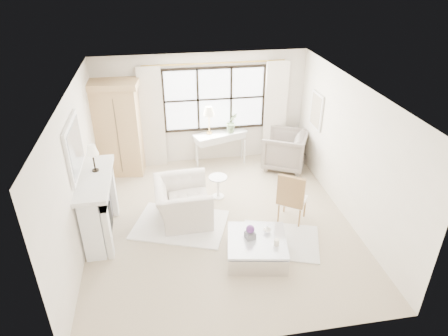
{
  "coord_description": "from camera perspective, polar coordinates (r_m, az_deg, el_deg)",
  "views": [
    {
      "loc": [
        -1.0,
        -6.32,
        4.75
      ],
      "look_at": [
        0.1,
        0.2,
        1.11
      ],
      "focal_mm": 32.0,
      "sensor_mm": 36.0,
      "label": 1
    }
  ],
  "objects": [
    {
      "name": "curtain_left",
      "position": [
        9.63,
        -10.19,
        6.99
      ],
      "size": [
        0.55,
        0.1,
        2.47
      ],
      "primitive_type": "cube",
      "color": "beige",
      "rests_on": "ground"
    },
    {
      "name": "curtain_right",
      "position": [
        10.03,
        7.33,
        8.1
      ],
      "size": [
        0.55,
        0.1,
        2.47
      ],
      "primitive_type": "cube",
      "color": "white",
      "rests_on": "ground"
    },
    {
      "name": "art_canvas",
      "position": [
        9.29,
        12.97,
        7.98
      ],
      "size": [
        0.01,
        0.52,
        0.72
      ],
      "primitive_type": "cube",
      "color": "#B4A78B",
      "rests_on": "wall_right"
    },
    {
      "name": "orchid_plant",
      "position": [
        9.72,
        1.13,
        6.51
      ],
      "size": [
        0.31,
        0.27,
        0.51
      ],
      "primitive_type": "imported",
      "rotation": [
        0.0,
        0.0,
        0.16
      ],
      "color": "#5E754E",
      "rests_on": "console_table"
    },
    {
      "name": "coffee_vase",
      "position": [
        7.08,
        6.19,
        -8.71
      ],
      "size": [
        0.18,
        0.18,
        0.14
      ],
      "primitive_type": "imported",
      "rotation": [
        0.0,
        0.0,
        -0.35
      ],
      "color": "white",
      "rests_on": "coffee_table"
    },
    {
      "name": "coffee_table",
      "position": [
        7.09,
        4.68,
        -11.34
      ],
      "size": [
        1.16,
        1.16,
        0.38
      ],
      "rotation": [
        0.0,
        0.0,
        -0.18
      ],
      "color": "silver",
      "rests_on": "floor"
    },
    {
      "name": "pillar_candle",
      "position": [
        6.84,
        7.51,
        -10.49
      ],
      "size": [
        0.09,
        0.09,
        0.12
      ],
      "primitive_type": "cylinder",
      "color": "silver",
      "rests_on": "coffee_table"
    },
    {
      "name": "console_lamp",
      "position": [
        9.55,
        -2.17,
        8.03
      ],
      "size": [
        0.28,
        0.28,
        0.69
      ],
      "color": "gold",
      "rests_on": "console_table"
    },
    {
      "name": "window_frame",
      "position": [
        9.66,
        -1.35,
        9.81
      ],
      "size": [
        2.5,
        0.04,
        1.5
      ],
      "primitive_type": null,
      "color": "black",
      "rests_on": "wall_back"
    },
    {
      "name": "wall_left",
      "position": [
        7.33,
        -20.22,
        -0.72
      ],
      "size": [
        0.0,
        5.5,
        5.5
      ],
      "primitive_type": "plane",
      "rotation": [
        1.57,
        0.0,
        1.57
      ],
      "color": "white",
      "rests_on": "ground"
    },
    {
      "name": "french_chair",
      "position": [
        7.96,
        9.66,
        -5.52
      ],
      "size": [
        0.67,
        0.67,
        1.08
      ],
      "rotation": [
        0.0,
        0.0,
        2.54
      ],
      "color": "#A47844",
      "rests_on": "floor"
    },
    {
      "name": "planter_flowers",
      "position": [
        6.86,
        3.78,
        -8.69
      ],
      "size": [
        0.14,
        0.14,
        0.14
      ],
      "primitive_type": "sphere",
      "color": "#5B2D72",
      "rests_on": "planter_box"
    },
    {
      "name": "rug_left",
      "position": [
        7.92,
        -6.26,
        -8.03
      ],
      "size": [
        2.05,
        1.74,
        0.03
      ],
      "primitive_type": "cube",
      "rotation": [
        0.0,
        0.0,
        -0.35
      ],
      "color": "white",
      "rests_on": "floor"
    },
    {
      "name": "wall_back",
      "position": [
        9.73,
        -3.13,
        8.37
      ],
      "size": [
        5.0,
        0.0,
        5.0
      ],
      "primitive_type": "plane",
      "rotation": [
        1.57,
        0.0,
        0.0
      ],
      "color": "silver",
      "rests_on": "ground"
    },
    {
      "name": "mantel_lamp",
      "position": [
        7.32,
        -18.33,
        2.3
      ],
      "size": [
        0.22,
        0.22,
        0.51
      ],
      "color": "black",
      "rests_on": "fireplace"
    },
    {
      "name": "armoire",
      "position": [
        9.51,
        -14.89,
        5.54
      ],
      "size": [
        1.2,
        0.83,
        2.24
      ],
      "rotation": [
        0.0,
        0.0,
        -0.12
      ],
      "color": "tan",
      "rests_on": "floor"
    },
    {
      "name": "fireplace",
      "position": [
        7.64,
        -17.67,
        -5.18
      ],
      "size": [
        0.58,
        1.66,
        1.26
      ],
      "color": "white",
      "rests_on": "ground"
    },
    {
      "name": "floor",
      "position": [
        7.96,
        -0.48,
        -7.75
      ],
      "size": [
        5.5,
        5.5,
        0.0
      ],
      "primitive_type": "plane",
      "color": "#C1AE8F",
      "rests_on": "ground"
    },
    {
      "name": "curtain_rod",
      "position": [
        9.36,
        -1.37,
        14.75
      ],
      "size": [
        3.3,
        0.04,
        0.04
      ],
      "primitive_type": "cylinder",
      "rotation": [
        0.0,
        1.57,
        0.0
      ],
      "color": "#A68339",
      "rests_on": "wall_back"
    },
    {
      "name": "ceiling",
      "position": [
        6.71,
        -0.58,
        11.09
      ],
      "size": [
        5.5,
        5.5,
        0.0
      ],
      "primitive_type": "plane",
      "rotation": [
        3.14,
        0.0,
        0.0
      ],
      "color": "white",
      "rests_on": "ground"
    },
    {
      "name": "art_frame",
      "position": [
        9.3,
        13.09,
        7.98
      ],
      "size": [
        0.04,
        0.62,
        0.82
      ],
      "primitive_type": "cube",
      "color": "white",
      "rests_on": "wall_right"
    },
    {
      "name": "club_armchair",
      "position": [
        7.89,
        -5.92,
        -4.81
      ],
      "size": [
        1.09,
        1.24,
        0.79
      ],
      "primitive_type": "imported",
      "rotation": [
        0.0,
        0.0,
        1.6
      ],
      "color": "silver",
      "rests_on": "floor"
    },
    {
      "name": "side_table",
      "position": [
        8.54,
        -0.86,
        -2.29
      ],
      "size": [
        0.4,
        0.4,
        0.51
      ],
      "color": "white",
      "rests_on": "floor"
    },
    {
      "name": "wingback_chair",
      "position": [
        9.82,
        8.66,
        2.56
      ],
      "size": [
        1.33,
        1.31,
        0.91
      ],
      "primitive_type": "imported",
      "rotation": [
        0.0,
        0.0,
        -2.04
      ],
      "color": "gray",
      "rests_on": "floor"
    },
    {
      "name": "mirror_glass",
      "position": [
        7.1,
        -20.4,
        2.76
      ],
      "size": [
        0.02,
        1.0,
        0.8
      ],
      "primitive_type": "cube",
      "color": "silver",
      "rests_on": "wall_left"
    },
    {
      "name": "console_table",
      "position": [
        9.95,
        -0.57,
        2.93
      ],
      "size": [
        1.38,
        0.84,
        0.8
      ],
      "rotation": [
        0.0,
        0.0,
        0.32
      ],
      "color": "silver",
      "rests_on": "floor"
    },
    {
      "name": "window_pane",
      "position": [
        9.66,
        -1.36,
        9.83
      ],
      "size": [
        2.4,
        0.02,
        1.5
      ],
      "primitive_type": "cube",
      "color": "white",
      "rests_on": "wall_back"
    },
    {
      "name": "mirror_frame",
      "position": [
        7.11,
        -20.64,
        2.74
      ],
      "size": [
        0.05,
        1.15,
        0.95
      ],
      "primitive_type": "cube",
      "color": "white",
      "rests_on": "wall_left"
    },
    {
      "name": "wall_right",
      "position": [
        7.98,
        17.51,
        2.23
      ],
      "size": [
        0.0,
        5.5,
        5.5
      ],
      "primitive_type": "plane",
      "rotation": [
        1.57,
        0.0,
        -1.57
      ],
      "color": "white",
      "rests_on": "ground"
    },
    {
      "name": "rug_right",
      "position": [
        7.57,
        7.94,
        -10.23
      ],
      "size": [
        1.68,
        1.46,
        0.03
      ],
      "primitive_type": "cube",
      "rotation": [
        0.0,
        0.0,
        -0.32
      ],
      "color": "silver",
      "rests_on": "floor"
    },
    {
      "name": "planter_box",
      "position": [
        6.95,
        3.74,
        -9.56
      ],
      "size": [
        0.19,
        0.19,
        0.12
      ],
      "primitive_type": "cube",
      "rotation": [
        0.0,
        0.0,
        0.23
      ],
      "color": "slate",
      "rests_on": "coffee_table"
    },
    {
      "name": "wall_front",
      "position": [
        5.02,
        4.61,
        -13.81
      ],
      "size": [
        5.0,
        0.0,
        5.0
      ],
      "primitive_type": "plane",
      "rotation": [
        -1.57,
        0.0,
        0.0
      ],
      "color": "white",
      "rests_on": "ground"
    }
  ]
}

